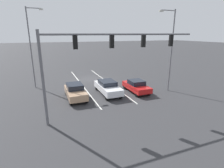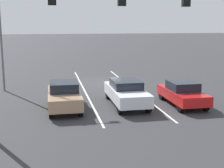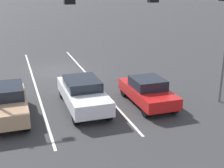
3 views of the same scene
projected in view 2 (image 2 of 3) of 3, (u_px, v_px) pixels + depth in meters
The scene contains 8 objects.
ground_plane at pixel (103, 83), 25.47m from camera, with size 240.00×240.00×0.00m, color #333335.
lane_stripe_left_divider at pixel (133, 88), 23.37m from camera, with size 0.12×17.08×0.01m, color silver.
lane_stripe_center_divider at pixel (84, 90), 22.68m from camera, with size 0.12×17.08×0.01m, color silver.
car_white_midlane_front at pixel (126, 92), 18.44m from camera, with size 1.83×4.74×1.49m.
car_tan_rightlane_front at pixel (64, 95), 17.60m from camera, with size 1.78×4.26×1.52m.
car_red_leftlane_front at pixel (183, 93), 18.49m from camera, with size 1.75×4.07×1.41m.
traffic_signal_gantry at pixel (105, 10), 12.47m from camera, with size 12.75×0.37×6.82m.
street_lamp_right_shoulder at pixel (2, 15), 21.50m from camera, with size 1.90×0.24×9.47m.
Camera 2 is at (4.13, 24.68, 4.79)m, focal length 50.00 mm.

